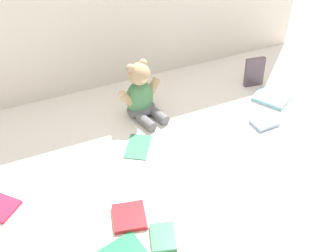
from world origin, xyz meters
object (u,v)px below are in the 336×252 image
book_case_5 (138,146)px  book_case_4 (254,72)px  book_case_2 (271,98)px  book_case_7 (264,123)px  book_case_6 (163,237)px  teddy_bear (141,96)px  book_case_0 (129,217)px

book_case_5 → book_case_4: bearing=-131.2°
book_case_2 → book_case_7: 0.17m
book_case_5 → book_case_6: (-0.07, -0.39, 0.00)m
book_case_7 → book_case_5: bearing=-100.9°
book_case_5 → book_case_6: bearing=112.2°
book_case_2 → book_case_7: size_ratio=1.44×
teddy_bear → book_case_5: 0.21m
book_case_6 → book_case_7: size_ratio=0.97×
book_case_5 → book_case_6: size_ratio=1.41×
book_case_6 → book_case_4: bearing=56.7°
book_case_4 → book_case_6: bearing=-131.2°
book_case_2 → book_case_4: size_ratio=1.05×
teddy_bear → book_case_0: bearing=-130.5°
book_case_0 → book_case_4: size_ratio=0.78×
book_case_0 → book_case_6: 0.12m
book_case_2 → book_case_7: (-0.12, -0.12, -0.00)m
teddy_bear → book_case_0: (-0.22, -0.46, -0.08)m
teddy_bear → book_case_2: bearing=-29.3°
book_case_4 → book_case_7: bearing=-105.5°
book_case_0 → book_case_7: book_case_0 is taller
book_case_2 → book_case_5: book_case_2 is taller
book_case_2 → book_case_4: book_case_4 is taller
teddy_bear → book_case_6: teddy_bear is taller
book_case_2 → book_case_6: bearing=-179.1°
teddy_bear → book_case_6: (-0.15, -0.56, -0.08)m
teddy_bear → book_case_6: size_ratio=2.54×
book_case_0 → book_case_5: bearing=-102.8°
book_case_2 → book_case_4: bearing=59.4°
book_case_0 → book_case_6: book_case_0 is taller
book_case_0 → book_case_7: 0.66m
book_case_0 → book_case_2: book_case_2 is taller
teddy_bear → book_case_4: teddy_bear is taller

